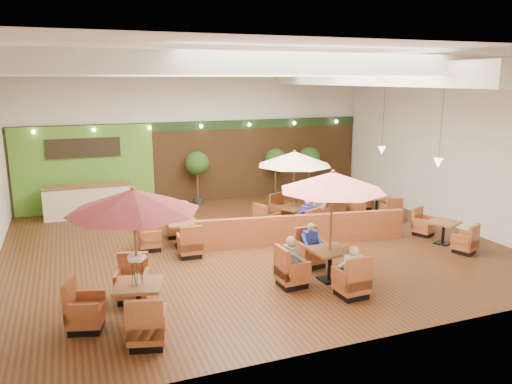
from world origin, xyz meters
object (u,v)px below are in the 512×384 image
table_5 (370,207)px  diner_4 (320,205)px  table_1 (329,202)px  diner_1 (311,240)px  table_4 (443,233)px  topiary_2 (309,159)px  topiary_0 (197,165)px  diner_2 (292,256)px  table_0 (131,227)px  topiary_1 (276,161)px  service_counter (88,201)px  diner_3 (307,214)px  table_3 (174,233)px  booth_divider (303,229)px  table_2 (294,176)px  diner_0 (352,266)px

table_5 → diner_4: (-2.33, -0.48, 0.39)m
table_1 → diner_1: table_1 is taller
table_4 → topiary_2: bearing=73.1°
topiary_0 → diner_2: 8.50m
table_0 → diner_4: size_ratio=4.08×
topiary_1 → diner_4: bearing=-92.6°
service_counter → table_4: size_ratio=1.19×
diner_2 → diner_3: bearing=146.1°
table_5 → diner_2: bearing=-124.4°
table_3 → diner_3: size_ratio=3.10×
table_0 → topiary_1: bearing=67.5°
diner_1 → diner_4: 3.78m
booth_divider → table_4: booth_divider is taller
table_0 → diner_3: bearing=48.3°
topiary_0 → topiary_2: bearing=0.0°
booth_divider → topiary_2: size_ratio=3.12×
table_4 → diner_3: 4.12m
table_0 → diner_4: (6.72, 4.72, -1.28)m
topiary_2 → topiary_1: bearing=180.0°
topiary_0 → table_4: bearing=-51.7°
table_0 → table_1: size_ratio=1.05×
topiary_0 → diner_2: (0.12, -8.46, -0.82)m
table_2 → diner_4: size_ratio=3.86×
topiary_0 → topiary_2: size_ratio=1.03×
topiary_2 → diner_0: size_ratio=2.67×
table_2 → topiary_0: (-2.14, 4.22, -0.21)m
table_2 → table_5: bearing=-13.9°
topiary_2 → diner_0: topiary_2 is taller
diner_3 → topiary_1: bearing=61.2°
booth_divider → table_2: table_2 is taller
diner_0 → diner_3: diner_3 is taller
diner_4 → diner_2: bearing=119.7°
table_5 → topiary_0: bearing=159.5°
booth_divider → topiary_2: bearing=70.6°
table_0 → table_2: bearing=54.6°
table_3 → topiary_0: size_ratio=1.21×
diner_0 → diner_4: 5.62m
table_4 → diner_2: diner_2 is taller
booth_divider → diner_2: size_ratio=8.07×
service_counter → table_3: (2.18, -4.44, -0.13)m
table_1 → diner_2: (-0.95, 0.00, -1.23)m
booth_divider → table_5: (3.68, 1.95, -0.11)m
table_3 → topiary_2: 8.28m
table_3 → topiary_1: topiary_1 is taller
table_1 → diner_0: bearing=-89.5°
topiary_2 → diner_3: bearing=-117.5°
topiary_0 → diner_0: bearing=-83.2°
table_3 → topiary_2: topiary_2 is taller
table_4 → diner_3: diner_3 is taller
service_counter → table_1: 9.84m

